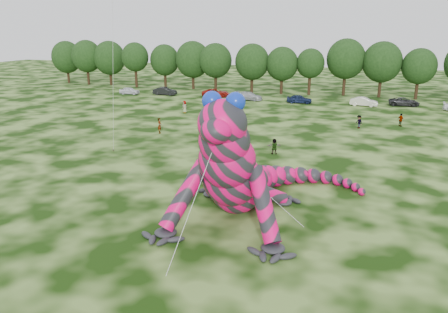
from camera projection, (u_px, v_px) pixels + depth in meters
ground at (192, 206)px, 31.52m from camera, size 240.00×240.00×0.00m
inflatable_gecko at (242, 148)px, 29.91m from camera, size 15.18×17.96×8.90m
tree_0 at (67, 62)px, 100.26m from camera, size 6.91×6.22×9.51m
tree_1 at (87, 62)px, 97.31m from camera, size 6.74×6.07×9.81m
tree_2 at (110, 63)px, 96.42m from camera, size 7.04×6.34×9.64m
tree_3 at (135, 65)px, 92.76m from camera, size 5.81×5.23×9.44m
tree_4 at (165, 66)px, 92.53m from camera, size 6.22×5.60×9.06m
tree_5 at (193, 65)px, 90.26m from camera, size 7.16×6.44×9.80m
tree_6 at (216, 67)px, 87.07m from camera, size 6.52×5.86×9.49m
tree_7 at (252, 68)px, 84.99m from camera, size 6.68×6.01×9.48m
tree_8 at (282, 70)px, 83.51m from camera, size 6.14×5.53×8.94m
tree_9 at (310, 72)px, 82.33m from camera, size 5.27×4.74×8.68m
tree_10 at (345, 67)px, 81.34m from camera, size 7.09×6.38×10.50m
tree_11 at (381, 70)px, 79.17m from camera, size 7.01×6.31×10.07m
tree_12 at (418, 74)px, 77.09m from camera, size 5.99×5.39×8.97m
car_0 at (130, 91)px, 84.14m from camera, size 3.95×1.69×1.33m
car_1 at (165, 91)px, 83.00m from camera, size 4.56×1.76×1.48m
car_2 at (216, 93)px, 80.94m from camera, size 5.49×3.09×1.45m
car_3 at (249, 96)px, 77.30m from camera, size 5.28×2.92×1.45m
car_4 at (299, 99)px, 74.03m from camera, size 4.34×1.99×1.44m
car_5 at (364, 102)px, 71.29m from camera, size 4.53×2.05×1.44m
car_6 at (404, 102)px, 71.55m from camera, size 4.94×2.48×1.34m
spectator_2 at (359, 122)px, 55.50m from camera, size 1.18×1.24×1.69m
spectator_1 at (214, 127)px, 52.40m from camera, size 0.78×0.96×1.83m
spectator_0 at (160, 126)px, 52.84m from camera, size 0.64×0.80×1.89m
spectator_3 at (401, 120)px, 56.60m from camera, size 0.97×1.00×1.68m
spectator_5 at (274, 146)px, 44.17m from camera, size 1.55×0.99×1.60m
spectator_4 at (185, 107)px, 65.61m from camera, size 1.06×0.97×1.81m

